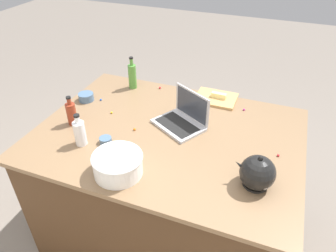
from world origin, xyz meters
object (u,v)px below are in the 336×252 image
at_px(kettle, 257,173).
at_px(cutting_board, 216,98).
at_px(bottle_soy, 71,113).
at_px(bottle_vinegar, 80,133).
at_px(ramekin_medium, 86,97).
at_px(laptop, 183,118).
at_px(bottle_olive, 132,76).
at_px(mixing_bowl_large, 118,164).
at_px(butter_stick_left, 219,95).
at_px(ramekin_small, 106,140).

height_order(kettle, cutting_board, kettle).
xyz_separation_m(bottle_soy, cutting_board, (-0.79, -0.64, -0.07)).
bearing_deg(bottle_vinegar, ramekin_medium, -59.89).
xyz_separation_m(laptop, bottle_olive, (0.53, -0.34, 0.05)).
relative_size(mixing_bowl_large, bottle_soy, 1.34).
relative_size(laptop, butter_stick_left, 3.45).
bearing_deg(ramekin_medium, laptop, 176.89).
bearing_deg(laptop, cutting_board, -107.28).
xyz_separation_m(bottle_soy, bottle_olive, (-0.14, -0.59, 0.02)).
bearing_deg(bottle_olive, mixing_bowl_large, 111.76).
relative_size(laptop, bottle_olive, 1.51).
distance_m(laptop, cutting_board, 0.42).
distance_m(laptop, ramekin_medium, 0.76).
relative_size(ramekin_small, ramekin_medium, 0.67).
relative_size(laptop, bottle_soy, 1.89).
bearing_deg(mixing_bowl_large, laptop, -107.13).
relative_size(bottle_olive, bottle_vinegar, 1.22).
xyz_separation_m(mixing_bowl_large, ramekin_small, (0.20, -0.20, -0.04)).
xyz_separation_m(bottle_olive, ramekin_small, (-0.16, 0.69, -0.08)).
bearing_deg(bottle_vinegar, cutting_board, -127.58).
height_order(laptop, bottle_soy, laptop).
bearing_deg(bottle_vinegar, ramekin_small, -155.13).
bearing_deg(cutting_board, butter_stick_left, 180.00).
relative_size(laptop, bottle_vinegar, 1.85).
distance_m(bottle_soy, cutting_board, 1.02).
bearing_deg(kettle, bottle_soy, -6.25).
distance_m(mixing_bowl_large, bottle_olive, 0.96).
relative_size(kettle, cutting_board, 0.72).
relative_size(bottle_soy, bottle_vinegar, 0.97).
relative_size(butter_stick_left, ramekin_small, 1.51).
bearing_deg(ramekin_medium, bottle_olive, -127.40).
height_order(laptop, kettle, laptop).
xyz_separation_m(kettle, cutting_board, (0.40, -0.77, -0.07)).
distance_m(bottle_olive, butter_stick_left, 0.68).
bearing_deg(ramekin_medium, bottle_vinegar, 120.11).
distance_m(mixing_bowl_large, butter_stick_left, 1.00).
bearing_deg(bottle_vinegar, bottle_soy, -43.15).
bearing_deg(bottle_soy, mixing_bowl_large, 148.60).
bearing_deg(bottle_soy, butter_stick_left, -141.57).
relative_size(bottle_olive, kettle, 1.18).
distance_m(bottle_vinegar, ramekin_small, 0.16).
xyz_separation_m(kettle, butter_stick_left, (0.38, -0.77, -0.04)).
xyz_separation_m(kettle, ramekin_small, (0.89, -0.03, -0.06)).
height_order(laptop, ramekin_small, laptop).
relative_size(bottle_soy, cutting_board, 0.68).
xyz_separation_m(laptop, bottle_soy, (0.67, 0.25, 0.03)).
bearing_deg(cutting_board, bottle_olive, 4.72).
distance_m(laptop, bottle_vinegar, 0.64).
bearing_deg(bottle_vinegar, butter_stick_left, -128.45).
bearing_deg(mixing_bowl_large, butter_stick_left, -108.27).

